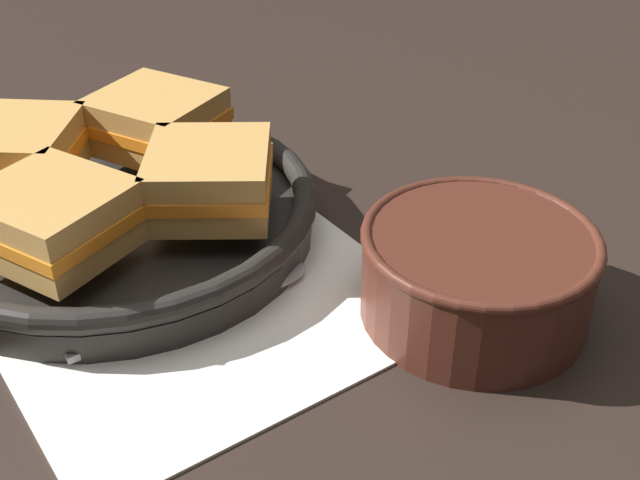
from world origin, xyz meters
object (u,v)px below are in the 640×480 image
object	(u,v)px
sandwich_far_left	(17,151)
sandwich_near_right	(156,121)
soup_bowl	(477,269)
sandwich_near_left	(209,178)
skillet	(116,214)
sandwich_far_right	(53,219)
spoon	(243,292)

from	to	relation	value
sandwich_far_left	sandwich_near_right	bearing A→B (deg)	3.50
soup_bowl	sandwich_near_left	distance (m)	0.20
sandwich_near_left	sandwich_far_left	distance (m)	0.16
skillet	sandwich_near_left	xyz separation A→B (m)	(0.06, -0.05, 0.04)
soup_bowl	sandwich_far_right	world-z (taller)	sandwich_far_right
soup_bowl	sandwich_near_left	world-z (taller)	sandwich_near_left
sandwich_far_left	spoon	bearing A→B (deg)	-55.95
sandwich_near_left	sandwich_far_right	size ratio (longest dim) A/B	0.97
skillet	sandwich_far_right	world-z (taller)	sandwich_far_right
skillet	soup_bowl	bearing A→B (deg)	-46.15
sandwich_far_left	sandwich_far_right	world-z (taller)	same
spoon	sandwich_near_left	bearing A→B (deg)	80.18
spoon	skillet	distance (m)	0.13
skillet	sandwich_near_right	bearing A→B (deg)	46.94
sandwich_near_left	sandwich_far_left	world-z (taller)	same
skillet	sandwich_near_left	bearing A→B (deg)	-41.46
sandwich_near_right	sandwich_far_left	distance (m)	0.11
sandwich_near_left	sandwich_near_right	world-z (taller)	same
sandwich_near_left	soup_bowl	bearing A→B (deg)	-48.08
sandwich_far_left	skillet	bearing A→B (deg)	-41.55
sandwich_near_left	sandwich_near_right	size ratio (longest dim) A/B	0.96
skillet	sandwich_near_right	world-z (taller)	sandwich_near_right
sandwich_near_right	spoon	bearing A→B (deg)	-88.80
sandwich_near_right	sandwich_near_left	bearing A→B (deg)	-86.50
spoon	sandwich_near_right	xyz separation A→B (m)	(-0.00, 0.18, 0.06)
skillet	sandwich_near_right	xyz separation A→B (m)	(0.05, 0.06, 0.04)
sandwich_near_left	sandwich_far_left	size ratio (longest dim) A/B	0.98
sandwich_near_left	sandwich_near_right	distance (m)	0.11
soup_bowl	sandwich_near_right	xyz separation A→B (m)	(-0.14, 0.26, 0.03)
soup_bowl	sandwich_far_left	distance (m)	0.36
sandwich_far_right	sandwich_far_left	bearing A→B (deg)	93.50
skillet	sandwich_far_left	xyz separation A→B (m)	(-0.06, 0.05, 0.04)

